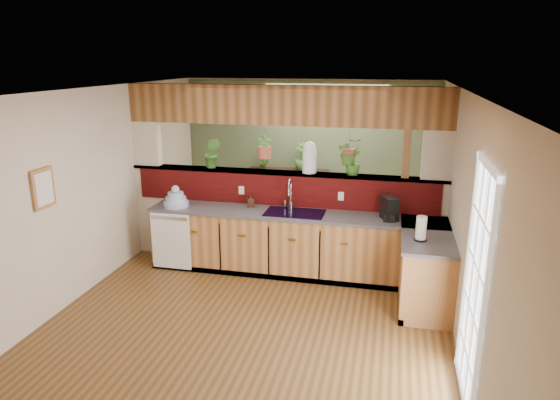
% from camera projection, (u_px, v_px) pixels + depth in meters
% --- Properties ---
extents(ground, '(4.60, 7.00, 0.01)m').
position_uv_depth(ground, '(259.00, 302.00, 6.26)').
color(ground, brown).
rests_on(ground, ground).
extents(ceiling, '(4.60, 7.00, 0.01)m').
position_uv_depth(ceiling, '(257.00, 91.00, 5.55)').
color(ceiling, brown).
rests_on(ceiling, ground).
extents(wall_back, '(4.60, 0.02, 2.60)m').
position_uv_depth(wall_back, '(308.00, 151.00, 9.19)').
color(wall_back, beige).
rests_on(wall_back, ground).
extents(wall_front, '(4.60, 0.02, 2.60)m').
position_uv_depth(wall_front, '(83.00, 384.00, 2.63)').
color(wall_front, beige).
rests_on(wall_front, ground).
extents(wall_left, '(0.02, 7.00, 2.60)m').
position_uv_depth(wall_left, '(86.00, 192.00, 6.40)').
color(wall_left, beige).
rests_on(wall_left, ground).
extents(wall_right, '(0.02, 7.00, 2.60)m').
position_uv_depth(wall_right, '(462.00, 216.00, 5.41)').
color(wall_right, beige).
rests_on(wall_right, ground).
extents(pass_through_partition, '(4.60, 0.21, 2.60)m').
position_uv_depth(pass_through_partition, '(285.00, 185.00, 7.19)').
color(pass_through_partition, beige).
rests_on(pass_through_partition, ground).
extents(pass_through_ledge, '(4.60, 0.21, 0.04)m').
position_uv_depth(pass_through_ledge, '(283.00, 173.00, 7.15)').
color(pass_through_ledge, brown).
rests_on(pass_through_ledge, ground).
extents(header_beam, '(4.60, 0.15, 0.55)m').
position_uv_depth(header_beam, '(283.00, 105.00, 6.89)').
color(header_beam, brown).
rests_on(header_beam, ground).
extents(sage_backwall, '(4.55, 0.02, 2.55)m').
position_uv_depth(sage_backwall, '(308.00, 152.00, 9.17)').
color(sage_backwall, '#516142').
rests_on(sage_backwall, ground).
extents(countertop, '(4.14, 1.52, 0.90)m').
position_uv_depth(countertop, '(335.00, 250.00, 6.77)').
color(countertop, '#9C6636').
rests_on(countertop, ground).
extents(dishwasher, '(0.58, 0.03, 0.82)m').
position_uv_depth(dishwasher, '(171.00, 241.00, 7.08)').
color(dishwasher, white).
rests_on(dishwasher, ground).
extents(navy_sink, '(0.82, 0.50, 0.18)m').
position_uv_depth(navy_sink, '(295.00, 218.00, 6.90)').
color(navy_sink, black).
rests_on(navy_sink, countertop).
extents(french_door, '(0.06, 1.02, 2.16)m').
position_uv_depth(french_door, '(474.00, 289.00, 4.27)').
color(french_door, white).
rests_on(french_door, ground).
extents(framed_print, '(0.04, 0.35, 0.45)m').
position_uv_depth(framed_print, '(43.00, 188.00, 5.58)').
color(framed_print, '#9C6636').
rests_on(framed_print, wall_left).
extents(faucet, '(0.19, 0.19, 0.44)m').
position_uv_depth(faucet, '(290.00, 193.00, 6.98)').
color(faucet, '#B7B7B2').
rests_on(faucet, countertop).
extents(dish_stack, '(0.36, 0.36, 0.31)m').
position_uv_depth(dish_stack, '(176.00, 200.00, 7.14)').
color(dish_stack, '#A4B2D4').
rests_on(dish_stack, countertop).
extents(soap_dispenser, '(0.11, 0.12, 0.20)m').
position_uv_depth(soap_dispenser, '(251.00, 200.00, 7.12)').
color(soap_dispenser, '#3D2416').
rests_on(soap_dispenser, countertop).
extents(coffee_maker, '(0.16, 0.28, 0.31)m').
position_uv_depth(coffee_maker, '(390.00, 209.00, 6.55)').
color(coffee_maker, black).
rests_on(coffee_maker, countertop).
extents(paper_towel, '(0.15, 0.15, 0.31)m').
position_uv_depth(paper_towel, '(421.00, 229.00, 5.79)').
color(paper_towel, black).
rests_on(paper_towel, countertop).
extents(glass_jar, '(0.20, 0.20, 0.45)m').
position_uv_depth(glass_jar, '(309.00, 157.00, 7.00)').
color(glass_jar, silver).
rests_on(glass_jar, pass_through_ledge).
extents(ledge_plant_left, '(0.26, 0.21, 0.44)m').
position_uv_depth(ledge_plant_left, '(212.00, 153.00, 7.32)').
color(ledge_plant_left, '#336222').
rests_on(ledge_plant_left, pass_through_ledge).
extents(ledge_plant_right, '(0.27, 0.27, 0.38)m').
position_uv_depth(ledge_plant_right, '(353.00, 162.00, 6.88)').
color(ledge_plant_right, '#336222').
rests_on(ledge_plant_right, pass_through_ledge).
extents(hanging_plant_a, '(0.26, 0.23, 0.54)m').
position_uv_depth(hanging_plant_a, '(264.00, 141.00, 7.09)').
color(hanging_plant_a, brown).
rests_on(hanging_plant_a, header_beam).
extents(hanging_plant_b, '(0.41, 0.38, 0.48)m').
position_uv_depth(hanging_plant_b, '(349.00, 140.00, 6.81)').
color(hanging_plant_b, brown).
rests_on(hanging_plant_b, header_beam).
extents(shelving_console, '(1.50, 0.53, 0.98)m').
position_uv_depth(shelving_console, '(288.00, 196.00, 9.24)').
color(shelving_console, black).
rests_on(shelving_console, ground).
extents(shelf_plant_a, '(0.25, 0.20, 0.42)m').
position_uv_depth(shelf_plant_a, '(262.00, 157.00, 9.16)').
color(shelf_plant_a, '#336222').
rests_on(shelf_plant_a, shelving_console).
extents(shelf_plant_b, '(0.33, 0.33, 0.51)m').
position_uv_depth(shelf_plant_b, '(302.00, 157.00, 8.98)').
color(shelf_plant_b, '#336222').
rests_on(shelf_plant_b, shelving_console).
extents(floor_plant, '(0.81, 0.76, 0.73)m').
position_uv_depth(floor_plant, '(323.00, 227.00, 7.95)').
color(floor_plant, '#336222').
rests_on(floor_plant, ground).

